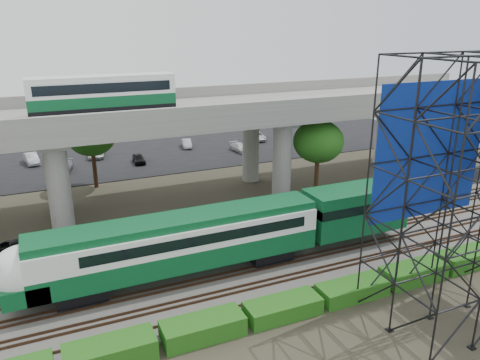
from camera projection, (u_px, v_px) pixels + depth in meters
name	position (u px, v px, depth m)	size (l,w,h in m)	color
ground	(238.00, 284.00, 31.19)	(140.00, 140.00, 0.00)	#474233
ballast_bed	(227.00, 269.00, 32.89)	(90.00, 12.00, 0.20)	slate
service_road	(190.00, 225.00, 40.29)	(90.00, 5.00, 0.08)	black
parking_lot	(134.00, 157.00, 60.68)	(90.00, 18.00, 0.08)	black
harbor_water	(107.00, 125.00, 79.77)	(140.00, 40.00, 0.03)	slate
rail_tracks	(227.00, 267.00, 32.83)	(90.00, 9.52, 0.16)	#472D1E
commuter_train	(211.00, 236.00, 31.57)	(29.30, 3.06, 4.30)	black
overpass	(164.00, 120.00, 42.31)	(80.00, 12.00, 12.40)	#9E9B93
scaffold_tower	(467.00, 196.00, 25.85)	(9.36, 6.36, 15.00)	black
hedge_strip	(283.00, 307.00, 27.66)	(34.60, 1.80, 1.20)	#164E11
trees	(118.00, 153.00, 41.66)	(40.94, 16.94, 7.69)	#382314
suv	(26.00, 247.00, 34.80)	(2.18, 4.73, 1.32)	black
parked_cars	(133.00, 153.00, 60.24)	(39.39, 9.38, 1.29)	silver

